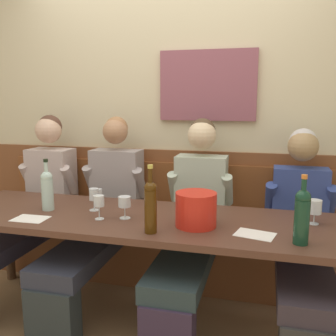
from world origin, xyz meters
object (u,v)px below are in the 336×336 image
person_center_right_seat (302,231)px  water_tumbler_left (98,196)px  ice_bucket (196,209)px  wine_glass_center_front (99,202)px  wine_bottle_green_tall (302,215)px  wine_glass_mid_right (315,208)px  wine_bottle_clear_water (47,189)px  wine_bottle_amber_mid (151,205)px  person_left_seat (101,211)px  dining_table (136,227)px  person_center_left_seat (32,201)px  person_right_seat (193,216)px  wine_glass_by_bottle (125,203)px  wall_bench (164,245)px  wine_glass_mid_left (94,196)px

person_center_right_seat → water_tumbler_left: size_ratio=13.20×
ice_bucket → wine_glass_center_front: size_ratio=1.59×
wine_bottle_green_tall → wine_glass_mid_right: wine_bottle_green_tall is taller
wine_bottle_clear_water → ice_bucket: bearing=-4.1°
wine_bottle_amber_mid → person_left_seat: bearing=134.3°
dining_table → wine_glass_center_front: 0.30m
person_center_left_seat → wine_bottle_green_tall: 2.05m
person_right_seat → dining_table: bearing=-133.1°
ice_bucket → wine_bottle_green_tall: bearing=-13.7°
person_left_seat → wine_bottle_green_tall: (1.36, -0.55, 0.24)m
person_center_right_seat → wine_bottle_green_tall: person_center_right_seat is taller
person_right_seat → ice_bucket: size_ratio=5.51×
person_center_left_seat → person_right_seat: size_ratio=1.01×
water_tumbler_left → wine_bottle_green_tall: bearing=-19.5°
ice_bucket → wine_glass_by_bottle: 0.45m
wine_bottle_green_tall → wine_bottle_amber_mid: 0.79m
wall_bench → wine_bottle_amber_mid: (0.18, -0.92, 0.61)m
wall_bench → person_left_seat: person_left_seat is taller
wine_glass_by_bottle → wine_glass_center_front: size_ratio=0.93×
dining_table → wine_glass_mid_left: 0.36m
wall_bench → wine_bottle_clear_water: (-0.62, -0.67, 0.59)m
person_center_left_seat → water_tumbler_left: (0.61, -0.10, 0.11)m
wine_glass_center_front → water_tumbler_left: wine_glass_center_front is taller
wine_bottle_green_tall → person_right_seat: bearing=140.0°
wine_bottle_clear_water → wine_bottle_amber_mid: size_ratio=0.90×
person_center_right_seat → wine_glass_center_front: size_ratio=8.35×
ice_bucket → wine_glass_mid_right: 0.70m
person_center_left_seat → wine_glass_mid_right: size_ratio=9.00×
wine_bottle_clear_water → person_center_right_seat: bearing=10.8°
person_center_left_seat → person_left_seat: bearing=-2.4°
person_center_left_seat → wine_glass_center_front: bearing=-30.3°
person_center_left_seat → person_left_seat: (0.60, -0.03, -0.03)m
person_left_seat → wine_glass_center_front: size_ratio=8.79×
wine_bottle_clear_water → wine_bottle_amber_mid: wine_bottle_amber_mid is taller
person_center_left_seat → water_tumbler_left: 0.63m
wine_bottle_clear_water → wine_glass_center_front: size_ratio=2.29×
wine_bottle_green_tall → wine_glass_by_bottle: (-1.02, 0.17, -0.06)m
person_right_seat → water_tumbler_left: bearing=-173.3°
wine_glass_mid_left → wine_glass_mid_right: bearing=3.0°
wine_glass_center_front → wall_bench: bearing=75.4°
water_tumbler_left → wine_bottle_clear_water: bearing=-132.2°
wine_glass_by_bottle → wine_glass_mid_left: bearing=156.9°
wine_glass_center_front → wine_bottle_amber_mid: bearing=-21.3°
person_right_seat → wine_glass_mid_left: size_ratio=8.83×
person_center_left_seat → water_tumbler_left: bearing=-9.0°
dining_table → wine_glass_by_bottle: wine_glass_by_bottle is taller
wine_bottle_clear_water → water_tumbler_left: 0.37m
ice_bucket → wine_bottle_green_tall: wine_bottle_green_tall is taller
wall_bench → wine_glass_by_bottle: wall_bench is taller
person_left_seat → ice_bucket: bearing=-27.4°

